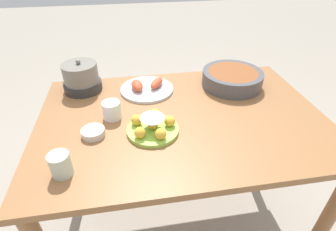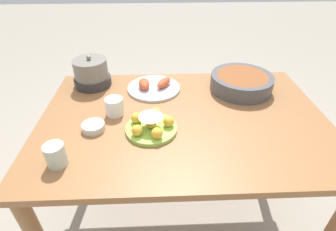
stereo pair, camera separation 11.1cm
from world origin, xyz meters
TOP-DOWN VIEW (x-y plane):
  - ground_plane at (0.00, 0.00)m, footprint 12.00×12.00m
  - dining_table at (0.00, 0.00)m, footprint 1.28×0.86m
  - cake_plate at (-0.14, -0.09)m, footprint 0.22×0.22m
  - serving_bowl at (0.32, 0.23)m, footprint 0.32×0.32m
  - sauce_bowl at (-0.38, -0.08)m, footprint 0.10×0.10m
  - seafood_platter at (-0.13, 0.25)m, footprint 0.27×0.27m
  - cup_near at (-0.47, -0.27)m, footprint 0.07×0.07m
  - cup_far at (-0.31, 0.03)m, footprint 0.08×0.08m
  - warming_pot at (-0.46, 0.32)m, footprint 0.19×0.19m

SIDE VIEW (x-z plane):
  - ground_plane at x=0.00m, z-range 0.00..0.00m
  - dining_table at x=0.00m, z-range 0.28..1.05m
  - seafood_platter at x=-0.13m, z-range 0.76..0.82m
  - sauce_bowl at x=-0.38m, z-range 0.78..0.81m
  - cake_plate at x=-0.14m, z-range 0.76..0.84m
  - cup_far at x=-0.31m, z-range 0.78..0.85m
  - cup_near at x=-0.47m, z-range 0.78..0.86m
  - serving_bowl at x=0.32m, z-range 0.78..0.86m
  - warming_pot at x=-0.46m, z-range 0.76..0.93m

